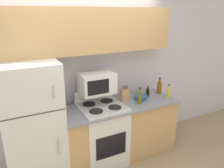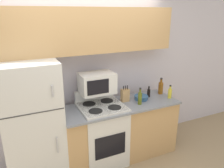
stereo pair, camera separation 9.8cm
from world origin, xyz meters
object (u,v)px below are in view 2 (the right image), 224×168
(stove, at_px, (102,133))
(bowl, at_px, (141,97))
(microwave, at_px, (97,83))
(refrigerator, at_px, (33,123))
(bottle_whiskey, at_px, (161,88))
(bottle_olive_oil, at_px, (140,98))
(knife_block, at_px, (125,95))
(bottle_soy_sauce, at_px, (149,93))
(bottle_cooking_spray, at_px, (170,93))

(stove, distance_m, bowl, 0.84)
(microwave, distance_m, bowl, 0.78)
(refrigerator, relative_size, bowl, 7.61)
(bottle_whiskey, bearing_deg, bottle_olive_oil, -157.33)
(knife_block, bearing_deg, bottle_olive_oil, -52.99)
(bottle_soy_sauce, bearing_deg, knife_block, -179.80)
(knife_block, bearing_deg, bottle_cooking_spray, -14.85)
(refrigerator, height_order, bottle_cooking_spray, refrigerator)
(bottle_whiskey, bearing_deg, bowl, -168.85)
(refrigerator, xyz_separation_m, bowl, (1.65, -0.04, 0.10))
(refrigerator, height_order, bottle_olive_oil, refrigerator)
(bottle_whiskey, distance_m, bottle_cooking_spray, 0.23)
(bowl, distance_m, bottle_olive_oil, 0.20)
(bottle_soy_sauce, xyz_separation_m, bottle_cooking_spray, (0.28, -0.19, 0.02))
(microwave, distance_m, bottle_soy_sauce, 0.93)
(knife_block, relative_size, bottle_olive_oil, 0.99)
(bowl, bearing_deg, bottle_cooking_spray, -17.33)
(microwave, xyz_separation_m, bottle_olive_oil, (0.59, -0.25, -0.24))
(bottle_soy_sauce, height_order, bottle_olive_oil, bottle_olive_oil)
(stove, relative_size, knife_block, 4.29)
(refrigerator, distance_m, knife_block, 1.40)
(refrigerator, bearing_deg, bottle_soy_sauce, 0.48)
(knife_block, distance_m, bowl, 0.28)
(stove, xyz_separation_m, knife_block, (0.43, 0.07, 0.53))
(refrigerator, xyz_separation_m, bottle_whiskey, (2.09, 0.05, 0.18))
(stove, bearing_deg, refrigerator, 176.41)
(bowl, xyz_separation_m, bottle_olive_oil, (-0.12, -0.15, 0.07))
(microwave, xyz_separation_m, knife_block, (0.45, -0.05, -0.25))
(stove, height_order, knife_block, knife_block)
(refrigerator, distance_m, bottle_whiskey, 2.10)
(refrigerator, xyz_separation_m, bottle_soy_sauce, (1.83, 0.02, 0.14))
(stove, xyz_separation_m, bottle_whiskey, (1.14, 0.11, 0.53))
(bowl, height_order, bottle_olive_oil, bottle_olive_oil)
(stove, height_order, microwave, microwave)
(bottle_whiskey, xyz_separation_m, bottle_olive_oil, (-0.56, -0.23, -0.01))
(bottle_soy_sauce, relative_size, bottle_cooking_spray, 0.82)
(bottle_olive_oil, bearing_deg, refrigerator, 173.19)
(knife_block, bearing_deg, microwave, 173.63)
(refrigerator, distance_m, stove, 1.02)
(bottle_olive_oil, bearing_deg, microwave, 157.44)
(bottle_soy_sauce, bearing_deg, refrigerator, -179.52)
(knife_block, distance_m, bottle_whiskey, 0.71)
(refrigerator, height_order, microwave, refrigerator)
(bowl, height_order, bottle_cooking_spray, bottle_cooking_spray)
(refrigerator, height_order, bottle_whiskey, refrigerator)
(refrigerator, bearing_deg, knife_block, 0.56)
(stove, relative_size, bottle_cooking_spray, 5.03)
(refrigerator, distance_m, bottle_olive_oil, 1.55)
(bottle_soy_sauce, relative_size, bottle_whiskey, 0.64)
(knife_block, relative_size, bottle_whiskey, 0.92)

